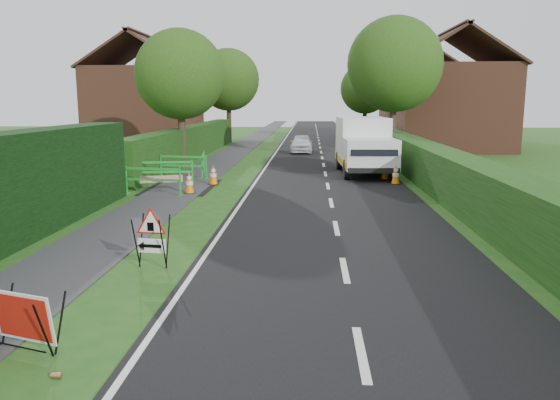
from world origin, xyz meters
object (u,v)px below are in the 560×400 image
object	(u,v)px
hatchback_car	(302,144)
works_van	(364,144)
triangle_sign	(150,233)
red_rect_sign	(23,318)

from	to	relation	value
hatchback_car	works_van	bearing A→B (deg)	-72.84
triangle_sign	hatchback_car	distance (m)	24.53
red_rect_sign	works_van	world-z (taller)	works_van
red_rect_sign	triangle_sign	xyz separation A→B (m)	(0.59, 3.60, 0.25)
triangle_sign	hatchback_car	bearing A→B (deg)	91.27
triangle_sign	works_van	distance (m)	15.39
hatchback_car	triangle_sign	bearing A→B (deg)	-95.02
red_rect_sign	hatchback_car	size ratio (longest dim) A/B	0.31
red_rect_sign	hatchback_car	bearing A→B (deg)	101.87
red_rect_sign	hatchback_car	xyz separation A→B (m)	(3.10, 27.99, 0.11)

